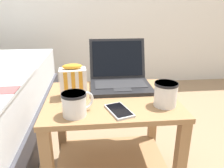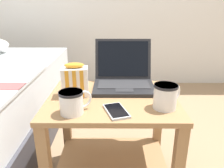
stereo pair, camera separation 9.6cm
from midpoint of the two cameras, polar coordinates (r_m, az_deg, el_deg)
bedside_table at (r=1.11m, az=-2.73°, el=-12.15°), size 0.60×0.48×0.50m
laptop at (r=1.16m, az=-0.37°, el=1.80°), size 0.31×0.30×0.23m
mug_front_left at (r=0.87m, az=-12.85°, el=-4.89°), size 0.13×0.10×0.09m
mug_front_right at (r=0.94m, az=11.12°, el=-2.36°), size 0.13×0.11×0.10m
snack_bag at (r=1.03m, az=-12.75°, el=0.48°), size 0.13×0.09×0.16m
cell_phone at (r=0.89m, az=-1.26°, el=-7.05°), size 0.12×0.15×0.01m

